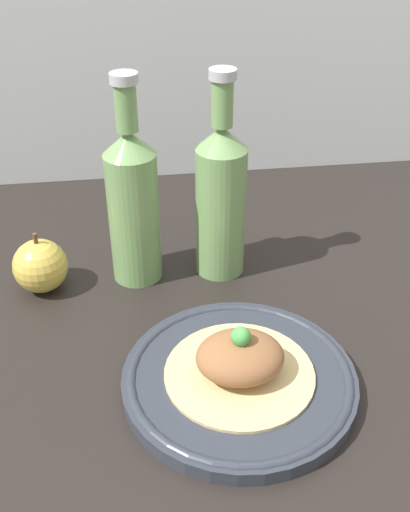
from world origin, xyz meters
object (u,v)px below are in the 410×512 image
(apple, at_px, (40,266))
(cider_bottle_left, at_px, (133,203))
(plated_food, at_px, (239,360))
(cider_bottle_right, at_px, (221,197))
(plate, at_px, (238,379))

(apple, bearing_deg, cider_bottle_left, 6.74)
(plated_food, bearing_deg, cider_bottle_right, 86.05)
(plated_food, relative_size, apple, 1.90)
(plate, xyz_separation_m, cider_bottle_left, (-0.10, 0.23, 0.10))
(plated_food, distance_m, apple, 0.31)
(plated_food, bearing_deg, plate, 90.00)
(plate, relative_size, plated_food, 1.57)
(plated_food, relative_size, cider_bottle_left, 0.58)
(plate, bearing_deg, cider_bottle_right, 86.05)
(cider_bottle_left, xyz_separation_m, cider_bottle_right, (0.12, 0.00, 0.00))
(cider_bottle_right, relative_size, apple, 3.27)
(plate, distance_m, cider_bottle_left, 0.27)
(cider_bottle_right, bearing_deg, plate, -93.95)
(plate, distance_m, cider_bottle_right, 0.25)
(plated_food, xyz_separation_m, cider_bottle_left, (-0.10, 0.23, 0.08))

